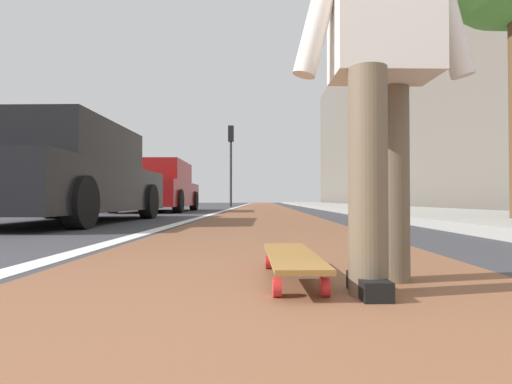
# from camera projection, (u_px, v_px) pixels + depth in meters

# --- Properties ---
(ground_plane) EXTENTS (80.00, 80.00, 0.00)m
(ground_plane) POSITION_uv_depth(u_px,v_px,m) (263.00, 213.00, 10.55)
(ground_plane) COLOR #38383D
(bike_lane_paint) EXTENTS (56.00, 2.16, 0.00)m
(bike_lane_paint) POSITION_uv_depth(u_px,v_px,m) (263.00, 206.00, 24.55)
(bike_lane_paint) COLOR brown
(bike_lane_paint) RESTS_ON ground
(lane_stripe_white) EXTENTS (52.00, 0.16, 0.01)m
(lane_stripe_white) POSITION_uv_depth(u_px,v_px,m) (238.00, 207.00, 20.57)
(lane_stripe_white) COLOR silver
(lane_stripe_white) RESTS_ON ground
(sidewalk_curb) EXTENTS (52.00, 3.20, 0.11)m
(sidewalk_curb) POSITION_uv_depth(u_px,v_px,m) (343.00, 206.00, 18.50)
(sidewalk_curb) COLOR #9E9B93
(sidewalk_curb) RESTS_ON ground
(building_facade) EXTENTS (40.00, 1.20, 10.80)m
(building_facade) POSITION_uv_depth(u_px,v_px,m) (383.00, 107.00, 22.55)
(building_facade) COLOR #665E54
(building_facade) RESTS_ON ground
(skateboard) EXTENTS (0.85, 0.23, 0.11)m
(skateboard) POSITION_uv_depth(u_px,v_px,m) (292.00, 259.00, 1.76)
(skateboard) COLOR red
(skateboard) RESTS_ON ground
(skater_person) EXTENTS (0.47, 0.72, 1.64)m
(skater_person) POSITION_uv_depth(u_px,v_px,m) (382.00, 48.00, 1.63)
(skater_person) COLOR brown
(skater_person) RESTS_ON ground
(parked_car_near) EXTENTS (4.55, 2.06, 1.47)m
(parked_car_near) POSITION_uv_depth(u_px,v_px,m) (62.00, 176.00, 6.25)
(parked_car_near) COLOR black
(parked_car_near) RESTS_ON ground
(parked_car_mid) EXTENTS (4.63, 2.01, 1.47)m
(parked_car_mid) POSITION_uv_depth(u_px,v_px,m) (158.00, 188.00, 12.30)
(parked_car_mid) COLOR maroon
(parked_car_mid) RESTS_ON ground
(traffic_light) EXTENTS (0.33, 0.28, 4.12)m
(traffic_light) POSITION_uv_depth(u_px,v_px,m) (231.00, 151.00, 21.13)
(traffic_light) COLOR #2D2D2D
(traffic_light) RESTS_ON ground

